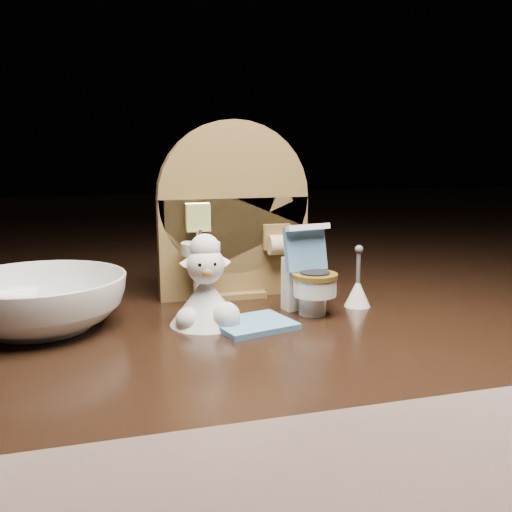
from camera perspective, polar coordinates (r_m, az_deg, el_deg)
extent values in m
cube|color=#311D12|center=(0.46, -0.16, -11.98)|extent=(2.50, 2.50, 0.10)
cube|color=brown|center=(0.49, -2.24, 0.88)|extent=(0.13, 0.02, 0.09)
cylinder|color=brown|center=(0.49, -2.27, 5.86)|extent=(0.13, 0.02, 0.13)
cube|color=brown|center=(0.50, -2.20, -3.67)|extent=(0.05, 0.04, 0.01)
cylinder|color=white|center=(0.47, -5.57, -2.17)|extent=(0.01, 0.01, 0.04)
cylinder|color=white|center=(0.47, -5.56, 0.75)|extent=(0.03, 0.03, 0.01)
cylinder|color=silver|center=(0.47, -5.78, 2.12)|extent=(0.00, 0.00, 0.01)
cube|color=#9DA655|center=(0.47, -5.82, 3.81)|extent=(0.02, 0.01, 0.02)
cube|color=brown|center=(0.49, 2.10, 1.92)|extent=(0.02, 0.01, 0.02)
cylinder|color=#C9B684|center=(0.49, 2.32, 1.12)|extent=(0.02, 0.02, 0.02)
cylinder|color=white|center=(0.45, 5.66, -4.83)|extent=(0.02, 0.02, 0.02)
cylinder|color=white|center=(0.44, 5.89, -3.03)|extent=(0.03, 0.03, 0.01)
cylinder|color=brown|center=(0.44, 5.91, -1.97)|extent=(0.04, 0.04, 0.00)
cube|color=white|center=(0.46, 4.45, -2.69)|extent=(0.03, 0.02, 0.04)
cube|color=#5083B0|center=(0.45, 4.94, 0.76)|extent=(0.04, 0.02, 0.04)
cube|color=white|center=(0.44, 5.22, 2.88)|extent=(0.04, 0.01, 0.01)
cylinder|color=#ADD422|center=(0.46, 5.34, 0.63)|extent=(0.01, 0.01, 0.01)
cube|color=#5083B0|center=(0.41, -0.27, -6.85)|extent=(0.06, 0.06, 0.00)
cone|color=white|center=(0.47, 10.12, -3.59)|extent=(0.02, 0.02, 0.02)
cylinder|color=#59595B|center=(0.47, 10.21, -1.07)|extent=(0.00, 0.00, 0.03)
sphere|color=#59595B|center=(0.47, 10.26, 0.66)|extent=(0.01, 0.01, 0.01)
cone|color=silver|center=(0.42, -5.05, -4.44)|extent=(0.05, 0.05, 0.04)
sphere|color=silver|center=(0.41, -3.06, -6.06)|extent=(0.02, 0.02, 0.02)
sphere|color=silver|center=(0.41, -6.83, -6.34)|extent=(0.02, 0.02, 0.02)
sphere|color=white|center=(0.41, -5.08, -0.92)|extent=(0.03, 0.03, 0.03)
sphere|color=tan|center=(0.40, -4.91, -1.57)|extent=(0.01, 0.01, 0.01)
sphere|color=silver|center=(0.41, -5.13, 0.70)|extent=(0.02, 0.02, 0.02)
cone|color=white|center=(0.41, -6.83, -0.46)|extent=(0.01, 0.01, 0.01)
cone|color=white|center=(0.41, -3.41, -0.33)|extent=(0.01, 0.01, 0.01)
sphere|color=black|center=(0.40, -5.60, -0.89)|extent=(0.00, 0.00, 0.00)
sphere|color=black|center=(0.40, -4.21, -0.84)|extent=(0.00, 0.00, 0.00)
imported|color=white|center=(0.43, -20.81, -4.39)|extent=(0.14, 0.14, 0.04)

